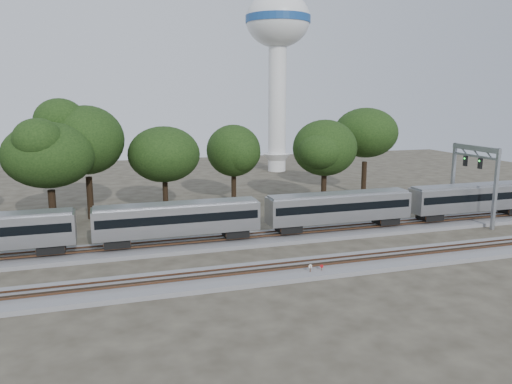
% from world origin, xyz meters
% --- Properties ---
extents(ground, '(160.00, 160.00, 0.00)m').
position_xyz_m(ground, '(0.00, 0.00, 0.00)').
color(ground, '#383328').
rests_on(ground, ground).
extents(track_far, '(160.00, 5.00, 0.73)m').
position_xyz_m(track_far, '(0.00, 6.00, 0.21)').
color(track_far, slate).
rests_on(track_far, ground).
extents(track_near, '(160.00, 5.00, 0.73)m').
position_xyz_m(track_near, '(0.00, -4.00, 0.21)').
color(track_near, slate).
rests_on(track_near, ground).
extents(train, '(120.28, 2.92, 4.31)m').
position_xyz_m(train, '(14.03, 6.00, 3.05)').
color(train, '#B4B6BB').
rests_on(train, ground).
extents(switch_stand_red, '(0.28, 0.12, 0.91)m').
position_xyz_m(switch_stand_red, '(6.65, -5.34, 0.58)').
color(switch_stand_red, '#512D19').
rests_on(switch_stand_red, ground).
extents(switch_stand_white, '(0.34, 0.10, 1.08)m').
position_xyz_m(switch_stand_white, '(5.56, -5.43, 0.69)').
color(switch_stand_white, '#512D19').
rests_on(switch_stand_white, ground).
extents(switch_lever, '(0.53, 0.36, 0.30)m').
position_xyz_m(switch_lever, '(5.56, -6.03, 0.15)').
color(switch_lever, '#512D19').
rests_on(switch_lever, ground).
extents(water_tower, '(12.56, 12.56, 34.78)m').
position_xyz_m(water_tower, '(23.44, 52.79, 25.77)').
color(water_tower, silver).
rests_on(water_tower, ground).
extents(signal_gantry, '(0.64, 7.58, 9.22)m').
position_xyz_m(signal_gantry, '(31.42, 6.00, 6.72)').
color(signal_gantry, gray).
rests_on(signal_gantry, ground).
extents(tree_2, '(8.65, 8.65, 12.19)m').
position_xyz_m(tree_2, '(-16.18, 17.16, 8.49)').
color(tree_2, black).
rests_on(tree_2, ground).
extents(tree_3, '(9.89, 9.89, 13.95)m').
position_xyz_m(tree_3, '(-12.21, 21.41, 9.72)').
color(tree_3, black).
rests_on(tree_3, ground).
extents(tree_4, '(7.92, 7.92, 11.17)m').
position_xyz_m(tree_4, '(-3.11, 20.60, 7.78)').
color(tree_4, black).
rests_on(tree_4, ground).
extents(tree_5, '(7.56, 7.56, 10.65)m').
position_xyz_m(tree_5, '(7.15, 25.47, 7.41)').
color(tree_5, black).
rests_on(tree_5, ground).
extents(tree_6, '(8.13, 8.13, 11.47)m').
position_xyz_m(tree_6, '(18.58, 19.96, 7.98)').
color(tree_6, black).
rests_on(tree_6, ground).
extents(tree_7, '(9.69, 9.69, 13.66)m').
position_xyz_m(tree_7, '(27.62, 24.94, 9.52)').
color(tree_7, black).
rests_on(tree_7, ground).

